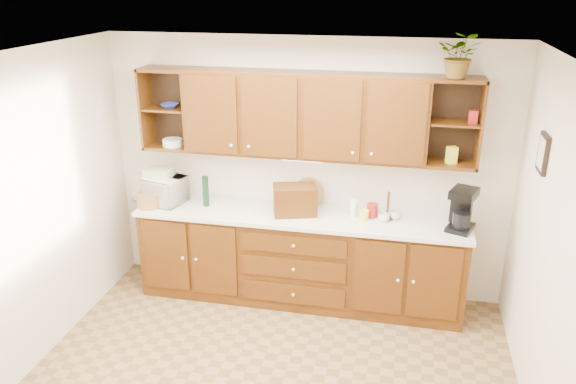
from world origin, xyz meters
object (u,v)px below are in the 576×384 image
at_px(potted_plant, 460,55).
at_px(microwave, 160,189).
at_px(bread_box, 295,200).
at_px(coffee_maker, 462,210).

bearing_deg(potted_plant, microwave, -178.76).
distance_m(bread_box, coffee_maker, 1.55).
bearing_deg(potted_plant, bread_box, -176.43).
bearing_deg(coffee_maker, microwave, -160.03).
bearing_deg(bread_box, coffee_maker, -17.25).
relative_size(microwave, potted_plant, 1.27).
height_order(microwave, bread_box, bread_box).
bearing_deg(microwave, bread_box, 13.78).
relative_size(microwave, coffee_maker, 1.25).
xyz_separation_m(microwave, potted_plant, (2.81, 0.06, 1.41)).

